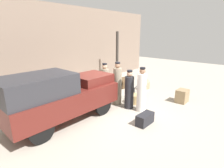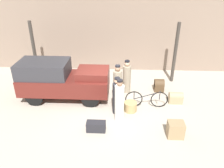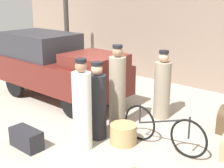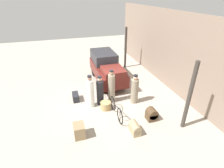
{
  "view_description": "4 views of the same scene",
  "coord_description": "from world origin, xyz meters",
  "px_view_note": "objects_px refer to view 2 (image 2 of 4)",
  "views": [
    {
      "loc": [
        -5.07,
        -4.55,
        3.01
      ],
      "look_at": [
        0.2,
        0.2,
        0.95
      ],
      "focal_mm": 28.0,
      "sensor_mm": 36.0,
      "label": 1
    },
    {
      "loc": [
        0.6,
        -8.17,
        5.27
      ],
      "look_at": [
        0.2,
        0.2,
        0.95
      ],
      "focal_mm": 35.0,
      "sensor_mm": 36.0,
      "label": 2
    },
    {
      "loc": [
        4.56,
        -4.83,
        2.94
      ],
      "look_at": [
        0.2,
        0.2,
        0.95
      ],
      "focal_mm": 50.0,
      "sensor_mm": 36.0,
      "label": 3
    },
    {
      "loc": [
        8.19,
        -2.25,
        5.4
      ],
      "look_at": [
        0.2,
        0.2,
        0.95
      ],
      "focal_mm": 28.0,
      "sensor_mm": 36.0,
      "label": 4
    }
  ],
  "objects_px": {
    "bicycle": "(147,99)",
    "porter_standing_middle": "(117,87)",
    "trunk_wicker_pale": "(159,85)",
    "trunk_barrel_dark": "(176,98)",
    "conductor_in_dark_uniform": "(119,102)",
    "porter_carrying_trunk": "(117,97)",
    "truck": "(61,79)",
    "trunk_large_brown": "(96,126)",
    "porter_lifting_near_truck": "(127,78)",
    "wicker_basket": "(130,107)",
    "suitcase_tan_flat": "(176,130)"
  },
  "relations": [
    {
      "from": "porter_carrying_trunk",
      "to": "truck",
      "type": "bearing_deg",
      "value": 157.35
    },
    {
      "from": "bicycle",
      "to": "porter_standing_middle",
      "type": "relative_size",
      "value": 0.98
    },
    {
      "from": "wicker_basket",
      "to": "trunk_large_brown",
      "type": "xyz_separation_m",
      "value": [
        -1.3,
        -1.38,
        -0.01
      ]
    },
    {
      "from": "porter_standing_middle",
      "to": "trunk_barrel_dark",
      "type": "relative_size",
      "value": 3.09
    },
    {
      "from": "truck",
      "to": "trunk_wicker_pale",
      "type": "relative_size",
      "value": 6.56
    },
    {
      "from": "bicycle",
      "to": "trunk_barrel_dark",
      "type": "relative_size",
      "value": 3.04
    },
    {
      "from": "wicker_basket",
      "to": "porter_carrying_trunk",
      "type": "xyz_separation_m",
      "value": [
        -0.57,
        -0.15,
        0.54
      ]
    },
    {
      "from": "truck",
      "to": "trunk_barrel_dark",
      "type": "xyz_separation_m",
      "value": [
        5.15,
        -0.18,
        -0.73
      ]
    },
    {
      "from": "wicker_basket",
      "to": "trunk_wicker_pale",
      "type": "height_order",
      "value": "trunk_wicker_pale"
    },
    {
      "from": "porter_lifting_near_truck",
      "to": "trunk_wicker_pale",
      "type": "relative_size",
      "value": 2.71
    },
    {
      "from": "bicycle",
      "to": "trunk_wicker_pale",
      "type": "xyz_separation_m",
      "value": [
        0.76,
        1.51,
        -0.09
      ]
    },
    {
      "from": "wicker_basket",
      "to": "porter_lifting_near_truck",
      "type": "distance_m",
      "value": 1.75
    },
    {
      "from": "truck",
      "to": "trunk_barrel_dark",
      "type": "relative_size",
      "value": 6.56
    },
    {
      "from": "porter_standing_middle",
      "to": "trunk_wicker_pale",
      "type": "relative_size",
      "value": 3.09
    },
    {
      "from": "trunk_barrel_dark",
      "to": "wicker_basket",
      "type": "bearing_deg",
      "value": -160.29
    },
    {
      "from": "wicker_basket",
      "to": "porter_standing_middle",
      "type": "height_order",
      "value": "porter_standing_middle"
    },
    {
      "from": "porter_standing_middle",
      "to": "porter_carrying_trunk",
      "type": "height_order",
      "value": "porter_standing_middle"
    },
    {
      "from": "porter_standing_middle",
      "to": "bicycle",
      "type": "bearing_deg",
      "value": -6.75
    },
    {
      "from": "bicycle",
      "to": "trunk_large_brown",
      "type": "relative_size",
      "value": 2.6
    },
    {
      "from": "porter_lifting_near_truck",
      "to": "bicycle",
      "type": "bearing_deg",
      "value": -56.99
    },
    {
      "from": "trunk_barrel_dark",
      "to": "conductor_in_dark_uniform",
      "type": "bearing_deg",
      "value": -150.8
    },
    {
      "from": "trunk_wicker_pale",
      "to": "bicycle",
      "type": "bearing_deg",
      "value": -116.71
    },
    {
      "from": "bicycle",
      "to": "trunk_large_brown",
      "type": "distance_m",
      "value": 2.65
    },
    {
      "from": "bicycle",
      "to": "wicker_basket",
      "type": "height_order",
      "value": "bicycle"
    },
    {
      "from": "trunk_large_brown",
      "to": "bicycle",
      "type": "bearing_deg",
      "value": 40.68
    },
    {
      "from": "wicker_basket",
      "to": "truck",
      "type": "bearing_deg",
      "value": 163.63
    },
    {
      "from": "suitcase_tan_flat",
      "to": "porter_carrying_trunk",
      "type": "bearing_deg",
      "value": 146.33
    },
    {
      "from": "wicker_basket",
      "to": "conductor_in_dark_uniform",
      "type": "bearing_deg",
      "value": -124.84
    },
    {
      "from": "porter_lifting_near_truck",
      "to": "porter_carrying_trunk",
      "type": "height_order",
      "value": "porter_lifting_near_truck"
    },
    {
      "from": "bicycle",
      "to": "trunk_wicker_pale",
      "type": "distance_m",
      "value": 1.69
    },
    {
      "from": "wicker_basket",
      "to": "porter_carrying_trunk",
      "type": "height_order",
      "value": "porter_carrying_trunk"
    },
    {
      "from": "bicycle",
      "to": "porter_lifting_near_truck",
      "type": "distance_m",
      "value": 1.61
    },
    {
      "from": "porter_lifting_near_truck",
      "to": "suitcase_tan_flat",
      "type": "bearing_deg",
      "value": -62.01
    },
    {
      "from": "trunk_large_brown",
      "to": "suitcase_tan_flat",
      "type": "height_order",
      "value": "suitcase_tan_flat"
    },
    {
      "from": "wicker_basket",
      "to": "porter_lifting_near_truck",
      "type": "xyz_separation_m",
      "value": [
        -0.16,
        1.65,
        0.55
      ]
    },
    {
      "from": "truck",
      "to": "bicycle",
      "type": "height_order",
      "value": "truck"
    },
    {
      "from": "trunk_wicker_pale",
      "to": "trunk_barrel_dark",
      "type": "bearing_deg",
      "value": -62.35
    },
    {
      "from": "porter_carrying_trunk",
      "to": "conductor_in_dark_uniform",
      "type": "bearing_deg",
      "value": -78.84
    },
    {
      "from": "porter_lifting_near_truck",
      "to": "trunk_barrel_dark",
      "type": "height_order",
      "value": "porter_lifting_near_truck"
    },
    {
      "from": "porter_carrying_trunk",
      "to": "porter_standing_middle",
      "type": "bearing_deg",
      "value": 90.13
    },
    {
      "from": "wicker_basket",
      "to": "porter_carrying_trunk",
      "type": "relative_size",
      "value": 0.33
    },
    {
      "from": "conductor_in_dark_uniform",
      "to": "trunk_wicker_pale",
      "type": "xyz_separation_m",
      "value": [
        1.92,
        2.51,
        -0.53
      ]
    },
    {
      "from": "trunk_barrel_dark",
      "to": "suitcase_tan_flat",
      "type": "bearing_deg",
      "value": -102.09
    },
    {
      "from": "truck",
      "to": "bicycle",
      "type": "relative_size",
      "value": 2.16
    },
    {
      "from": "bicycle",
      "to": "suitcase_tan_flat",
      "type": "height_order",
      "value": "bicycle"
    },
    {
      "from": "porter_carrying_trunk",
      "to": "trunk_large_brown",
      "type": "relative_size",
      "value": 2.28
    },
    {
      "from": "bicycle",
      "to": "conductor_in_dark_uniform",
      "type": "relative_size",
      "value": 1.03
    },
    {
      "from": "bicycle",
      "to": "porter_lifting_near_truck",
      "type": "xyz_separation_m",
      "value": [
        -0.85,
        1.31,
        0.36
      ]
    },
    {
      "from": "bicycle",
      "to": "porter_lifting_near_truck",
      "type": "relative_size",
      "value": 1.12
    },
    {
      "from": "wicker_basket",
      "to": "trunk_barrel_dark",
      "type": "relative_size",
      "value": 0.89
    }
  ]
}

